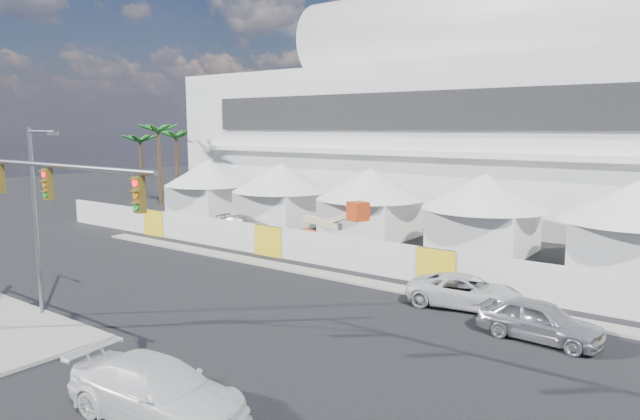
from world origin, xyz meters
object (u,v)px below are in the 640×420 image
Objects in this scene: sedan_silver at (540,320)px; boom_lift at (320,237)px; pickup_curb at (466,292)px; streetlight_median at (37,209)px; pickup_near at (157,391)px; lot_car_c at (243,224)px.

boom_lift is at bearing 69.52° from sedan_silver.
boom_lift reaches higher than pickup_curb.
streetlight_median is 18.39m from boom_lift.
streetlight_median is (-11.54, 2.70, 4.07)m from pickup_near.
lot_car_c is at bearing 33.17° from pickup_near.
lot_car_c is 0.54× the size of streetlight_median.
streetlight_median is (7.65, -20.63, 4.28)m from lot_car_c.
boom_lift reaches higher than sedan_silver.
boom_lift is at bearing 57.14° from pickup_curb.
lot_car_c is 22.42m from streetlight_median.
lot_car_c is at bearing 110.35° from streetlight_median.
pickup_curb is (-4.02, 2.29, -0.07)m from sedan_silver.
pickup_curb is at bearing -116.51° from lot_car_c.
sedan_silver is 21.80m from streetlight_median.
sedan_silver is at bearing -129.90° from pickup_curb.
sedan_silver is at bearing 28.95° from streetlight_median.
pickup_near is 30.21m from lot_car_c.
pickup_near reaches higher than pickup_curb.
pickup_curb is at bearing 40.69° from streetlight_median.
pickup_near reaches higher than sedan_silver.
sedan_silver is 0.89× the size of pickup_curb.
pickup_near is 22.56m from boom_lift.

